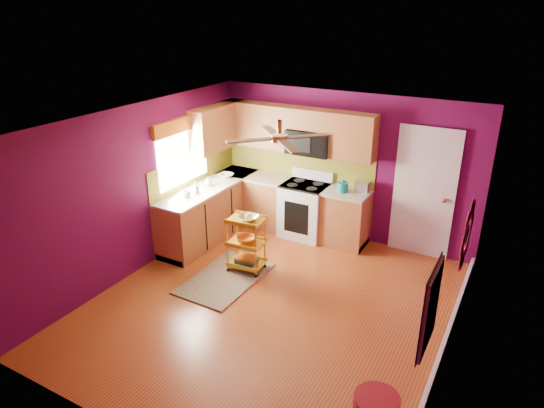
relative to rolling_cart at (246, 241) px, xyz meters
The scene contains 17 objects.
ground 1.12m from the rolling_cart, 39.20° to the right, with size 5.00×5.00×0.00m, color maroon.
room_envelope 1.54m from the rolling_cart, 38.26° to the right, with size 4.54×5.04×2.52m.
lower_cabinets 1.30m from the rolling_cart, 115.49° to the left, with size 2.81×2.31×0.94m.
electric_range 1.55m from the rolling_cart, 81.26° to the left, with size 0.76×0.66×1.13m.
upper_cabinetry 2.07m from the rolling_cart, 106.60° to the left, with size 2.80×2.30×1.26m.
left_window 1.95m from the rolling_cart, 164.05° to the left, with size 0.08×1.35×1.08m.
panel_door 2.86m from the rolling_cart, 40.53° to the left, with size 0.95×0.11×2.15m.
right_wall_art 3.31m from the rolling_cart, 18.00° to the right, with size 0.04×2.74×1.04m.
ceiling_fan 2.02m from the rolling_cart, 29.29° to the right, with size 1.01×1.01×0.26m.
shag_rug 0.63m from the rolling_cart, 110.29° to the right, with size 0.89×1.46×0.02m, color black.
rolling_cart is the anchor object (origin of this frame).
teal_kettle 1.86m from the rolling_cart, 59.39° to the left, with size 0.18×0.18×0.21m.
toaster 2.12m from the rolling_cart, 54.72° to the left, with size 0.22×0.15×0.18m, color beige.
soap_bottle_a 1.31m from the rolling_cart, 165.27° to the left, with size 0.09×0.09×0.19m, color #EA3F72.
soap_bottle_b 1.45m from the rolling_cart, 149.84° to the left, with size 0.12×0.12×0.15m, color white.
counter_dish 1.73m from the rolling_cart, 134.20° to the left, with size 0.26×0.26×0.06m, color white.
counter_cup 1.27m from the rolling_cart, behind, with size 0.13×0.13×0.11m, color white.
Camera 1 is at (2.69, -4.83, 3.80)m, focal length 32.00 mm.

